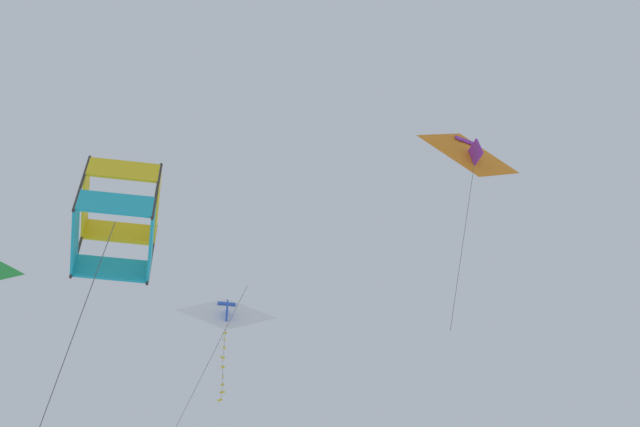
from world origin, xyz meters
name	(u,v)px	position (x,y,z in m)	size (l,w,h in m)	color
kite_delta_highest	(226,314)	(-8.50, -6.27, 22.61)	(3.39, 3.62, 8.98)	white
kite_box_near_left	(118,219)	(8.27, -1.85, 13.20)	(2.37, 2.03, 5.96)	yellow
kite_delta_upper_right	(470,154)	(-3.90, 3.43, 24.08)	(2.56, 2.42, 7.52)	orange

